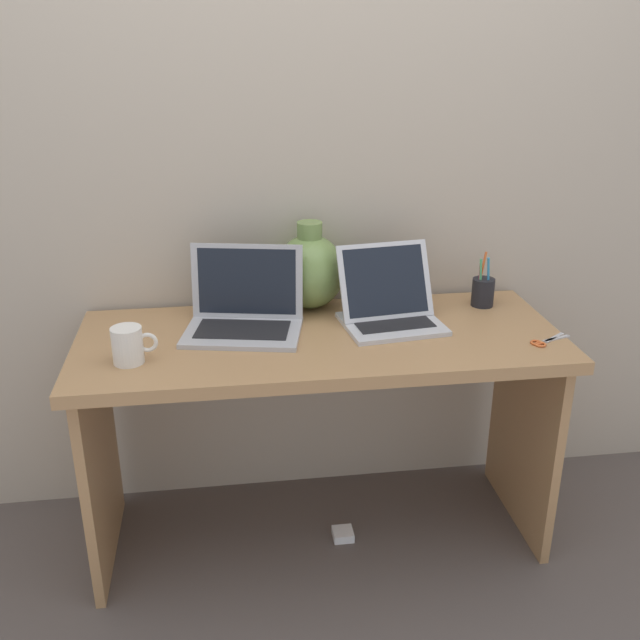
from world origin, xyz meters
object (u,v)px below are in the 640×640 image
at_px(laptop_right, 389,303).
at_px(power_brick, 343,534).
at_px(coffee_mug, 128,345).
at_px(laptop_left, 245,308).
at_px(pen_cup, 483,291).
at_px(scissors, 544,342).
at_px(green_vase, 310,271).

bearing_deg(laptop_right, power_brick, -144.83).
bearing_deg(coffee_mug, laptop_left, 31.98).
xyz_separation_m(pen_cup, scissors, (0.08, -0.33, -0.05)).
height_order(laptop_right, coffee_mug, laptop_right).
xyz_separation_m(laptop_right, coffee_mug, (-0.80, -0.19, -0.01)).
relative_size(pen_cup, power_brick, 2.66).
bearing_deg(laptop_left, green_vase, 34.69).
bearing_deg(power_brick, coffee_mug, -172.73).
height_order(laptop_right, pen_cup, laptop_right).
distance_m(laptop_left, power_brick, 0.87).
height_order(coffee_mug, power_brick, coffee_mug).
distance_m(laptop_right, scissors, 0.49).
distance_m(green_vase, power_brick, 0.92).
distance_m(green_vase, coffee_mug, 0.68).
relative_size(green_vase, scissors, 2.07).
bearing_deg(coffee_mug, green_vase, 33.09).
height_order(coffee_mug, scissors, coffee_mug).
xyz_separation_m(laptop_left, pen_cup, (0.82, 0.09, -0.02)).
height_order(green_vase, coffee_mug, green_vase).
relative_size(coffee_mug, pen_cup, 0.70).
relative_size(coffee_mug, power_brick, 1.86).
distance_m(laptop_right, green_vase, 0.30).
bearing_deg(power_brick, scissors, -10.85).
bearing_deg(coffee_mug, pen_cup, 14.45).
distance_m(laptop_left, pen_cup, 0.82).
height_order(laptop_left, power_brick, laptop_left).
bearing_deg(power_brick, pen_cup, 22.80).
bearing_deg(green_vase, laptop_left, -145.31).
bearing_deg(pen_cup, power_brick, -157.20).
relative_size(laptop_left, laptop_right, 1.20).
distance_m(green_vase, pen_cup, 0.60).
distance_m(pen_cup, scissors, 0.34).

